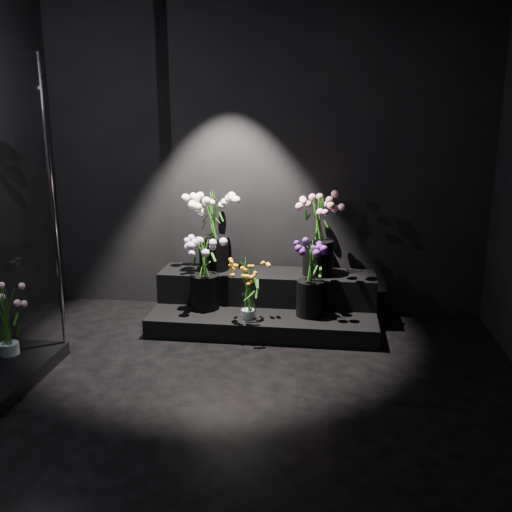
# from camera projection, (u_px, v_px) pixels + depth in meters

# --- Properties ---
(floor) EXTENTS (4.00, 4.00, 0.00)m
(floor) POSITION_uv_depth(u_px,v_px,m) (226.00, 415.00, 3.56)
(floor) COLOR black
(floor) RESTS_ON ground
(wall_back) EXTENTS (4.00, 0.00, 4.00)m
(wall_back) POSITION_uv_depth(u_px,v_px,m) (264.00, 160.00, 5.12)
(wall_back) COLOR black
(wall_back) RESTS_ON floor
(wall_front) EXTENTS (4.00, 0.00, 4.00)m
(wall_front) POSITION_uv_depth(u_px,v_px,m) (58.00, 320.00, 1.29)
(wall_front) COLOR black
(wall_front) RESTS_ON floor
(display_riser) EXTENTS (1.93, 0.86, 0.43)m
(display_riser) POSITION_uv_depth(u_px,v_px,m) (266.00, 303.00, 5.06)
(display_riser) COLOR black
(display_riser) RESTS_ON floor
(bouquet_orange_bells) EXTENTS (0.30, 0.30, 0.52)m
(bouquet_orange_bells) POSITION_uv_depth(u_px,v_px,m) (248.00, 287.00, 4.67)
(bouquet_orange_bells) COLOR white
(bouquet_orange_bells) RESTS_ON display_riser
(bouquet_lilac) EXTENTS (0.41, 0.41, 0.62)m
(bouquet_lilac) POSITION_uv_depth(u_px,v_px,m) (205.00, 269.00, 4.89)
(bouquet_lilac) COLOR black
(bouquet_lilac) RESTS_ON display_riser
(bouquet_purple) EXTENTS (0.39, 0.39, 0.64)m
(bouquet_purple) POSITION_uv_depth(u_px,v_px,m) (311.00, 275.00, 4.72)
(bouquet_purple) COLOR black
(bouquet_purple) RESTS_ON display_riser
(bouquet_cream_roses) EXTENTS (0.45, 0.45, 0.71)m
(bouquet_cream_roses) POSITION_uv_depth(u_px,v_px,m) (213.00, 225.00, 5.09)
(bouquet_cream_roses) COLOR black
(bouquet_cream_roses) RESTS_ON display_riser
(bouquet_pink_roses) EXTENTS (0.50, 0.50, 0.70)m
(bouquet_pink_roses) POSITION_uv_depth(u_px,v_px,m) (318.00, 230.00, 4.94)
(bouquet_pink_roses) COLOR black
(bouquet_pink_roses) RESTS_ON display_riser
(bouquet_case_base_pink) EXTENTS (0.41, 0.41, 0.50)m
(bouquet_case_base_pink) POSITION_uv_depth(u_px,v_px,m) (6.00, 321.00, 4.12)
(bouquet_case_base_pink) COLOR white
(bouquet_case_base_pink) RESTS_ON display_case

